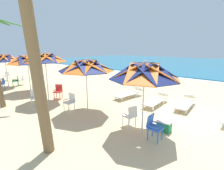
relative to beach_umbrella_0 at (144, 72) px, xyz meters
name	(u,v)px	position (x,y,z in m)	size (l,w,h in m)	color
ground_plane	(176,116)	(0.43, 2.33, -2.24)	(80.00, 80.00, 0.00)	beige
surf_foam	(215,82)	(0.43, 12.47, -2.23)	(80.00, 0.70, 0.01)	white
beach_umbrella_0	(144,72)	(0.00, 0.00, 0.00)	(2.43, 2.43, 2.64)	silver
plastic_chair_0	(154,126)	(0.51, -0.16, -1.74)	(0.47, 0.44, 0.87)	blue
plastic_chair_1	(130,115)	(-0.59, 0.12, -1.74)	(0.56, 0.53, 0.87)	white
beach_umbrella_1	(86,66)	(-3.05, 0.10, -0.03)	(2.55, 2.55, 2.58)	silver
plastic_chair_2	(70,101)	(-3.82, -0.33, -1.74)	(0.45, 0.47, 0.87)	white
beach_umbrella_2	(45,58)	(-6.04, -0.23, 0.23)	(2.33, 2.33, 2.82)	silver
plastic_chair_3	(39,94)	(-6.12, -0.71, -1.74)	(0.63, 0.63, 0.87)	white
plastic_chair_4	(58,91)	(-6.03, 0.43, -1.74)	(0.62, 0.63, 0.87)	red
plastic_chair_5	(35,97)	(-5.88, -1.07, -1.74)	(0.61, 0.59, 0.87)	white
beach_umbrella_3	(27,60)	(-8.93, 0.06, -0.01)	(2.60, 2.60, 2.63)	silver
plastic_chair_6	(36,86)	(-8.37, 0.20, -1.74)	(0.63, 0.61, 0.87)	white
beach_umbrella_4	(5,58)	(-11.77, -0.38, -0.01)	(2.10, 2.10, 2.63)	silver
plastic_chair_7	(22,79)	(-11.75, 0.65, -1.74)	(0.63, 0.63, 0.87)	white
plastic_chair_8	(16,80)	(-11.57, 0.13, -1.74)	(0.55, 0.57, 0.87)	#2D8C4C
plastic_chair_9	(2,83)	(-11.09, -1.03, -1.74)	(0.62, 0.63, 0.87)	blue
plastic_chair_10	(7,75)	(-14.76, 0.51, -1.74)	(0.60, 0.58, 0.87)	white
sun_lounger_1	(185,103)	(0.40, 3.69, -1.96)	(0.75, 2.18, 0.62)	white
sun_lounger_2	(156,100)	(-0.97, 3.13, -1.96)	(0.66, 2.15, 0.62)	white
sun_lounger_3	(129,93)	(-2.87, 3.32, -1.96)	(0.94, 2.21, 0.62)	white
palm_tree_1	(34,47)	(-1.59, -2.91, 0.83)	(2.67, 2.66, 5.03)	brown
cooler_box	(164,126)	(0.56, 0.64, -2.04)	(0.50, 0.34, 0.40)	#238C4C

